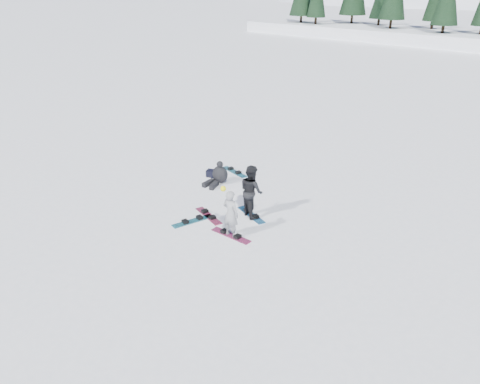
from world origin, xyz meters
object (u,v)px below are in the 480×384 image
Objects in this scene: seated_rider at (219,175)px; snowboard_loose_a at (193,221)px; gear_bag at (212,174)px; snowboarder_woman at (231,213)px; snowboarder_man at (251,191)px; snowboard_loose_c at (234,172)px; snowboard_loose_b at (209,216)px.

seated_rider reaches higher than snowboard_loose_a.
snowboard_loose_a is at bearing -52.63° from gear_bag.
snowboarder_woman is 0.93× the size of snowboarder_man.
snowboard_loose_a is at bearing 75.69° from snowboarder_man.
gear_bag is 1.08m from snowboard_loose_c.
gear_bag is (-3.58, 1.45, -0.79)m from snowboarder_man.
snowboarder_woman is 1.17× the size of snowboard_loose_c.
gear_bag is at bearing -41.92° from snowboarder_woman.
gear_bag is (-4.10, 2.99, -0.67)m from snowboarder_woman.
snowboard_loose_a is 1.00× the size of snowboard_loose_b.
snowboarder_woman is at bearing -36.79° from snowboard_loose_c.
snowboard_loose_a is 4.74m from snowboard_loose_c.
snowboarder_woman is 1.47× the size of seated_rider.
snowboarder_woman reaches higher than snowboard_loose_b.
snowboarder_woman is 1.63m from snowboarder_man.
snowboard_loose_c is (-0.39, 1.29, -0.35)m from seated_rider.
snowboard_loose_b is 4.22m from snowboard_loose_c.
seated_rider is 0.78m from gear_bag.
snowboard_loose_b is (1.85, -2.29, -0.35)m from seated_rider.
gear_bag is 0.30× the size of snowboard_loose_c.
snowboarder_woman is 5.58m from snowboard_loose_c.
gear_bag is 0.30× the size of snowboard_loose_a.
seated_rider is at bearing 42.98° from snowboard_loose_a.
snowboarder_man is at bearing -22.08° from gear_bag.
gear_bag reaches higher than snowboard_loose_b.
snowboarder_man reaches higher than snowboard_loose_a.
snowboarder_man is (-0.52, 1.54, 0.12)m from snowboarder_woman.
snowboard_loose_a and snowboard_loose_b have the same top height.
snowboarder_man is 1.25× the size of snowboard_loose_c.
snowboarder_woman is 1.85m from snowboard_loose_a.
seated_rider is 0.79× the size of snowboard_loose_a.
snowboarder_man reaches higher than snowboard_loose_c.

